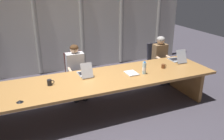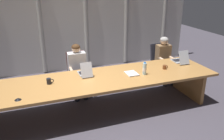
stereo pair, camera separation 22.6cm
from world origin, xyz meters
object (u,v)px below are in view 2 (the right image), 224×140
Objects in this scene: person_left_mid at (78,67)px; laptop_left_mid at (85,72)px; coffee_mug_far at (165,67)px; spiral_notepad at (132,74)px; office_chair_center at (160,66)px; person_center at (165,57)px; office_chair_left_mid at (79,77)px; coffee_mug_near at (49,81)px; conference_mic_left_side at (18,99)px; laptop_center at (180,60)px; water_bottle_primary at (145,69)px.

laptop_left_mid is at bearing 3.40° from person_left_mid.
coffee_mug_far is 0.78m from spiral_notepad.
office_chair_center is 0.81× the size of person_center.
office_chair_left_mid is 1.99m from coffee_mug_far.
conference_mic_left_side is at bearing -139.58° from coffee_mug_near.
coffee_mug_near is 2.40m from coffee_mug_far.
laptop_left_mid is 0.88m from office_chair_left_mid.
spiral_notepad is at bearing 10.02° from conference_mic_left_side.
laptop_left_mid reaches higher than office_chair_center.
office_chair_center is 1.74m from spiral_notepad.
spiral_notepad is at bearing 47.77° from person_left_mid.
laptop_center is at bearing 3.84° from coffee_mug_near.
coffee_mug_far is (0.55, 0.12, -0.08)m from water_bottle_primary.
conference_mic_left_side is (-1.24, -1.28, 0.06)m from person_left_mid.
coffee_mug_far is at bearing -1.49° from coffee_mug_near.
laptop_center is 0.62m from person_center.
laptop_left_mid reaches higher than conference_mic_left_side.
water_bottle_primary is at bearing -167.20° from coffee_mug_far.
office_chair_left_mid is 0.80× the size of person_left_mid.
coffee_mug_far is 2.97m from conference_mic_left_side.
laptop_center is 2.35m from person_left_mid.
spiral_notepad is (0.91, -0.27, -0.05)m from laptop_left_mid.
laptop_left_mid is 0.92× the size of laptop_center.
office_chair_center is at bearing 95.81° from person_left_mid.
water_bottle_primary is (1.10, -1.16, 0.49)m from office_chair_left_mid.
laptop_center reaches higher than laptop_left_mid.
coffee_mug_near is at bearing 104.08° from laptop_left_mid.
person_center is 1.60m from spiral_notepad.
office_chair_center is at bearing 85.67° from office_chair_left_mid.
office_chair_left_mid is at bearing 147.91° from coffee_mug_far.
person_center is at bearing -75.95° from laptop_left_mid.
office_chair_left_mid is (0.03, 0.78, -0.42)m from laptop_left_mid.
office_chair_left_mid is 2.24m from person_center.
office_chair_center reaches higher than coffee_mug_near.
person_left_mid is (-2.26, 0.62, -0.11)m from laptop_center.
office_chair_left_mid is at bearing 48.10° from conference_mic_left_side.
coffee_mug_near is (-0.70, -0.82, 0.10)m from person_left_mid.
laptop_left_mid is 3.25× the size of coffee_mug_near.
laptop_center reaches higher than water_bottle_primary.
laptop_left_mid is at bearing -76.84° from office_chair_center.
person_left_mid is at bearing 45.81° from conference_mic_left_side.
coffee_mug_near reaches higher than conference_mic_left_side.
conference_mic_left_side is at bearing -169.62° from spiral_notepad.
coffee_mug_far is (1.68, -0.26, -0.01)m from laptop_left_mid.
person_left_mid is 10.80× the size of conference_mic_left_side.
person_center reaches higher than coffee_mug_near.
office_chair_center is 2.28m from person_left_mid.
coffee_mug_far is at bearing 117.97° from laptop_center.
office_chair_left_mid is 1.30m from coffee_mug_near.
laptop_left_mid reaches higher than coffee_mug_far.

